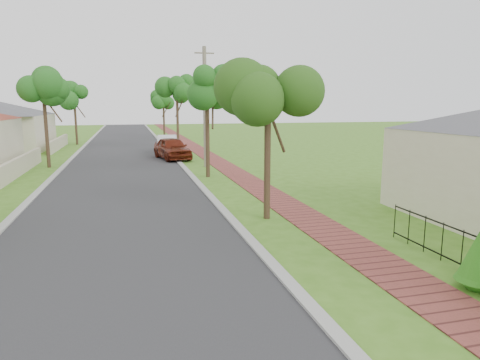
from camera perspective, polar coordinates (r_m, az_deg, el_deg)
name	(u,v)px	position (r m, az deg, el deg)	size (l,w,h in m)	color
ground	(288,324)	(8.17, 6.37, -18.53)	(160.00, 160.00, 0.00)	#42741B
road	(123,169)	(26.97, -15.30, 1.38)	(7.00, 120.00, 0.02)	#28282B
kerb_right	(183,167)	(27.16, -7.58, 1.71)	(0.30, 120.00, 0.10)	#9E9E99
kerb_left	(59,172)	(27.26, -22.98, 1.03)	(0.30, 120.00, 0.10)	#9E9E99
sidewalk	(223,166)	(27.60, -2.22, 1.93)	(1.50, 120.00, 0.03)	brown
street_trees	(123,96)	(33.53, -15.36, 10.79)	(10.70, 37.65, 5.89)	#382619
parked_car_red	(172,148)	(31.14, -9.03, 4.18)	(1.84, 4.57, 1.56)	#611D0E
parked_car_white	(167,144)	(34.99, -9.67, 4.70)	(1.52, 4.36, 1.43)	white
near_tree	(268,102)	(14.42, 3.75, 10.27)	(1.94, 1.94, 4.99)	#382619
utility_pole	(205,107)	(26.92, -4.69, 9.68)	(1.20, 0.24, 7.36)	gray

